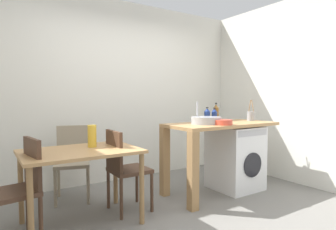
{
  "coord_description": "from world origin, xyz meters",
  "views": [
    {
      "loc": [
        -1.72,
        -2.31,
        1.25
      ],
      "look_at": [
        0.09,
        0.45,
        1.05
      ],
      "focal_mm": 30.47,
      "sensor_mm": 36.0,
      "label": 1
    }
  ],
  "objects_px": {
    "bottle_clear_small": "(216,113)",
    "utensil_crock": "(251,116)",
    "chair_spare_by_wall": "(73,158)",
    "mixing_bowl": "(223,122)",
    "dining_table": "(81,160)",
    "chair_opposite": "(123,166)",
    "bottle_squat_brown": "(214,115)",
    "bottle_tall_green": "(207,115)",
    "washing_machine": "(235,157)",
    "vase": "(92,136)",
    "chair_person_seat": "(20,185)"
  },
  "relations": [
    {
      "from": "chair_opposite",
      "to": "utensil_crock",
      "type": "bearing_deg",
      "value": 88.72
    },
    {
      "from": "bottle_clear_small",
      "to": "vase",
      "type": "height_order",
      "value": "bottle_clear_small"
    },
    {
      "from": "chair_person_seat",
      "to": "bottle_squat_brown",
      "type": "bearing_deg",
      "value": -94.08
    },
    {
      "from": "chair_opposite",
      "to": "washing_machine",
      "type": "bearing_deg",
      "value": 86.52
    },
    {
      "from": "bottle_clear_small",
      "to": "utensil_crock",
      "type": "height_order",
      "value": "utensil_crock"
    },
    {
      "from": "chair_spare_by_wall",
      "to": "utensil_crock",
      "type": "relative_size",
      "value": 3.0
    },
    {
      "from": "chair_spare_by_wall",
      "to": "vase",
      "type": "bearing_deg",
      "value": 110.22
    },
    {
      "from": "mixing_bowl",
      "to": "dining_table",
      "type": "bearing_deg",
      "value": 171.36
    },
    {
      "from": "chair_spare_by_wall",
      "to": "bottle_tall_green",
      "type": "distance_m",
      "value": 1.82
    },
    {
      "from": "chair_spare_by_wall",
      "to": "bottle_squat_brown",
      "type": "xyz_separation_m",
      "value": [
        1.74,
        -0.66,
        0.5
      ]
    },
    {
      "from": "washing_machine",
      "to": "bottle_clear_small",
      "type": "height_order",
      "value": "bottle_clear_small"
    },
    {
      "from": "chair_person_seat",
      "to": "chair_opposite",
      "type": "xyz_separation_m",
      "value": [
        1.02,
        0.14,
        0.0
      ]
    },
    {
      "from": "washing_machine",
      "to": "vase",
      "type": "height_order",
      "value": "vase"
    },
    {
      "from": "mixing_bowl",
      "to": "utensil_crock",
      "type": "bearing_deg",
      "value": 17.4
    },
    {
      "from": "chair_person_seat",
      "to": "bottle_squat_brown",
      "type": "xyz_separation_m",
      "value": [
        2.4,
        0.2,
        0.5
      ]
    },
    {
      "from": "bottle_tall_green",
      "to": "vase",
      "type": "bearing_deg",
      "value": -178.26
    },
    {
      "from": "vase",
      "to": "chair_spare_by_wall",
      "type": "bearing_deg",
      "value": 92.32
    },
    {
      "from": "vase",
      "to": "washing_machine",
      "type": "bearing_deg",
      "value": -4.57
    },
    {
      "from": "vase",
      "to": "bottle_squat_brown",
      "type": "bearing_deg",
      "value": 0.41
    },
    {
      "from": "washing_machine",
      "to": "bottle_squat_brown",
      "type": "bearing_deg",
      "value": 144.65
    },
    {
      "from": "chair_opposite",
      "to": "dining_table",
      "type": "bearing_deg",
      "value": -83.7
    },
    {
      "from": "utensil_crock",
      "to": "dining_table",
      "type": "bearing_deg",
      "value": 179.93
    },
    {
      "from": "chair_opposite",
      "to": "washing_machine",
      "type": "height_order",
      "value": "chair_opposite"
    },
    {
      "from": "dining_table",
      "to": "chair_person_seat",
      "type": "height_order",
      "value": "chair_person_seat"
    },
    {
      "from": "bottle_clear_small",
      "to": "mixing_bowl",
      "type": "relative_size",
      "value": 1.12
    },
    {
      "from": "bottle_squat_brown",
      "to": "utensil_crock",
      "type": "xyz_separation_m",
      "value": [
        0.6,
        -0.12,
        -0.02
      ]
    },
    {
      "from": "dining_table",
      "to": "bottle_tall_green",
      "type": "height_order",
      "value": "bottle_tall_green"
    },
    {
      "from": "chair_person_seat",
      "to": "vase",
      "type": "height_order",
      "value": "vase"
    },
    {
      "from": "washing_machine",
      "to": "bottle_squat_brown",
      "type": "height_order",
      "value": "bottle_squat_brown"
    },
    {
      "from": "chair_opposite",
      "to": "bottle_squat_brown",
      "type": "relative_size",
      "value": 4.57
    },
    {
      "from": "utensil_crock",
      "to": "chair_person_seat",
      "type": "bearing_deg",
      "value": -178.37
    },
    {
      "from": "chair_opposite",
      "to": "mixing_bowl",
      "type": "relative_size",
      "value": 3.91
    },
    {
      "from": "bottle_tall_green",
      "to": "utensil_crock",
      "type": "relative_size",
      "value": 0.68
    },
    {
      "from": "chair_person_seat",
      "to": "bottle_clear_small",
      "type": "xyz_separation_m",
      "value": [
        2.53,
        0.3,
        0.53
      ]
    },
    {
      "from": "bottle_tall_green",
      "to": "bottle_clear_small",
      "type": "distance_m",
      "value": 0.23
    },
    {
      "from": "chair_spare_by_wall",
      "to": "bottle_tall_green",
      "type": "relative_size",
      "value": 4.42
    },
    {
      "from": "bottle_clear_small",
      "to": "chair_spare_by_wall",
      "type": "bearing_deg",
      "value": 163.36
    },
    {
      "from": "dining_table",
      "to": "bottle_tall_green",
      "type": "xyz_separation_m",
      "value": [
        1.76,
        0.15,
        0.37
      ]
    },
    {
      "from": "bottle_tall_green",
      "to": "mixing_bowl",
      "type": "distance_m",
      "value": 0.42
    },
    {
      "from": "chair_spare_by_wall",
      "to": "bottle_clear_small",
      "type": "xyz_separation_m",
      "value": [
        1.86,
        -0.56,
        0.53
      ]
    },
    {
      "from": "vase",
      "to": "utensil_crock",
      "type": "bearing_deg",
      "value": -2.55
    },
    {
      "from": "chair_spare_by_wall",
      "to": "bottle_clear_small",
      "type": "relative_size",
      "value": 3.49
    },
    {
      "from": "washing_machine",
      "to": "bottle_clear_small",
      "type": "relative_size",
      "value": 3.33
    },
    {
      "from": "chair_opposite",
      "to": "bottle_tall_green",
      "type": "relative_size",
      "value": 4.42
    },
    {
      "from": "bottle_squat_brown",
      "to": "utensil_crock",
      "type": "relative_size",
      "value": 0.66
    },
    {
      "from": "dining_table",
      "to": "mixing_bowl",
      "type": "relative_size",
      "value": 4.78
    },
    {
      "from": "chair_spare_by_wall",
      "to": "utensil_crock",
      "type": "distance_m",
      "value": 2.51
    },
    {
      "from": "dining_table",
      "to": "bottle_squat_brown",
      "type": "height_order",
      "value": "bottle_squat_brown"
    },
    {
      "from": "bottle_clear_small",
      "to": "mixing_bowl",
      "type": "distance_m",
      "value": 0.57
    },
    {
      "from": "bottle_tall_green",
      "to": "utensil_crock",
      "type": "distance_m",
      "value": 0.72
    }
  ]
}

